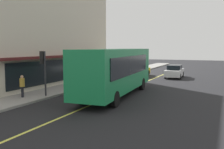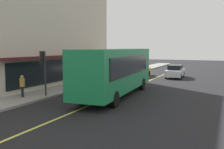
{
  "view_description": "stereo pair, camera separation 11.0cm",
  "coord_description": "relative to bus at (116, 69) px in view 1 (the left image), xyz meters",
  "views": [
    {
      "loc": [
        -17.62,
        -7.76,
        3.62
      ],
      "look_at": [
        0.13,
        0.08,
        1.6
      ],
      "focal_mm": 41.81,
      "sensor_mm": 36.0,
      "label": 1
    },
    {
      "loc": [
        -17.57,
        -7.86,
        3.62
      ],
      "look_at": [
        0.13,
        0.08,
        1.6
      ],
      "focal_mm": 41.81,
      "sensor_mm": 36.0,
      "label": 2
    }
  ],
  "objects": [
    {
      "name": "ground",
      "position": [
        -0.17,
        0.27,
        -1.99
      ],
      "size": [
        120.0,
        120.0,
        0.0
      ],
      "primitive_type": "plane",
      "color": "black"
    },
    {
      "name": "bus",
      "position": [
        0.0,
        0.0,
        0.0
      ],
      "size": [
        11.27,
        3.23,
        3.5
      ],
      "color": "#197F47",
      "rests_on": "ground"
    },
    {
      "name": "pedestrian_by_curb",
      "position": [
        -3.87,
        5.5,
        -0.92
      ],
      "size": [
        0.34,
        0.34,
        1.54
      ],
      "color": "black",
      "rests_on": "sidewalk"
    },
    {
      "name": "pedestrian_waiting",
      "position": [
        7.44,
        5.37,
        -0.91
      ],
      "size": [
        0.34,
        0.34,
        1.56
      ],
      "color": "black",
      "rests_on": "sidewalk"
    },
    {
      "name": "traffic_light",
      "position": [
        -2.73,
        4.56,
        0.55
      ],
      "size": [
        0.3,
        0.52,
        3.2
      ],
      "color": "#2D2D33",
      "rests_on": "sidewalk"
    },
    {
      "name": "pedestrian_near_storefront",
      "position": [
        5.73,
        6.25,
        -0.82
      ],
      "size": [
        0.34,
        0.34,
        1.7
      ],
      "color": "black",
      "rests_on": "sidewalk"
    },
    {
      "name": "car_white",
      "position": [
        13.78,
        -1.76,
        -1.24
      ],
      "size": [
        4.38,
        2.01,
        1.52
      ],
      "color": "white",
      "rests_on": "ground"
    },
    {
      "name": "sidewalk",
      "position": [
        -0.17,
        5.34,
        -1.91
      ],
      "size": [
        80.0,
        2.83,
        0.15
      ],
      "primitive_type": "cube",
      "color": "gray",
      "rests_on": "ground"
    },
    {
      "name": "car_yellow",
      "position": [
        13.61,
        2.69,
        -1.24
      ],
      "size": [
        4.32,
        1.89,
        1.52
      ],
      "color": "yellow",
      "rests_on": "ground"
    },
    {
      "name": "lane_centre_stripe",
      "position": [
        -0.17,
        0.27,
        -1.98
      ],
      "size": [
        36.0,
        0.16,
        0.01
      ],
      "primitive_type": "cube",
      "color": "#D8D14C",
      "rests_on": "ground"
    },
    {
      "name": "storefront_building",
      "position": [
        2.11,
        12.63,
        4.3
      ],
      "size": [
        20.94,
        12.36,
        12.58
      ],
      "color": "beige",
      "rests_on": "ground"
    }
  ]
}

